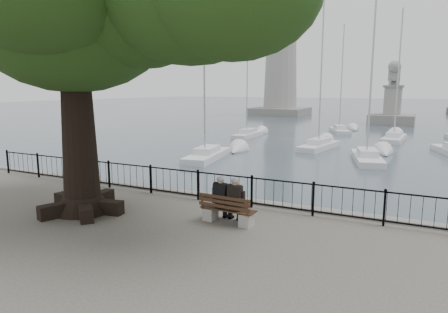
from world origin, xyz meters
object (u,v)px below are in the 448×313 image
Objects in this scene: person_left at (223,200)px; lighthouse at (281,46)px; bench at (227,213)px; person_right at (237,203)px; lion_monument at (392,108)px.

person_left is 0.05× the size of lighthouse.
person_right reaches higher than bench.
bench is 49.20m from lion_monument.
bench is 1.21× the size of person_left.
lighthouse reaches higher than bench.
bench is 0.40m from person_left.
lion_monument is (20.00, -12.06, -10.19)m from lighthouse.
bench is 1.21× the size of person_right.
person_right is 0.05× the size of lighthouse.
person_right is 65.01m from lighthouse.
person_left is at bearing 152.36° from bench.
person_right is at bearing -2.97° from person_left.
bench is 0.43m from person_right.
lion_monument reaches higher than person_right.
lion_monument is (0.75, 49.11, 0.51)m from person_right.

